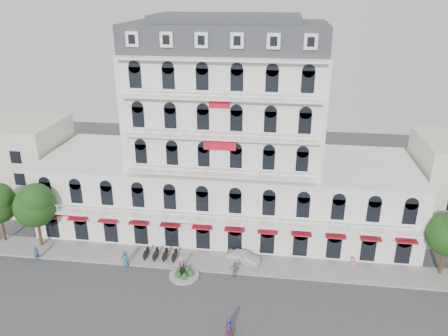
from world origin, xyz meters
TOP-DOWN VIEW (x-y plane):
  - ground at (0.00, 0.00)m, footprint 120.00×120.00m
  - sidewalk at (0.00, 9.00)m, footprint 53.00×4.00m
  - main_building at (0.00, 18.00)m, footprint 45.00×15.00m
  - flank_building_west at (-30.00, 20.00)m, footprint 14.00×10.00m
  - traffic_island at (-3.00, 6.00)m, footprint 3.20×3.20m
  - parked_scooter_row at (-6.35, 8.80)m, footprint 4.40×1.80m
  - tree_west_inner at (-20.95, 9.48)m, footprint 4.76×4.76m
  - parked_car at (3.01, 9.50)m, footprint 4.36×2.69m
  - rider_east at (2.78, -2.04)m, footprint 0.72×1.68m
  - rider_center at (-3.43, 6.59)m, footprint 0.79×1.68m
  - pedestrian_left at (-9.77, 6.92)m, footprint 1.05×0.80m
  - pedestrian_mid at (2.34, 6.66)m, footprint 1.08×0.47m
  - pedestrian_right at (14.85, 9.50)m, footprint 1.06×0.71m
  - pedestrian_far at (-20.00, 6.70)m, footprint 0.72×0.76m

SIDE VIEW (x-z plane):
  - ground at x=0.00m, z-range 0.00..0.00m
  - parked_scooter_row at x=-6.35m, z-range -0.55..0.55m
  - sidewalk at x=0.00m, z-range 0.00..0.16m
  - traffic_island at x=-3.00m, z-range -0.54..1.06m
  - parked_car at x=3.01m, z-range 0.00..1.39m
  - pedestrian_right at x=14.85m, z-range 0.00..1.52m
  - pedestrian_far at x=-20.00m, z-range 0.00..1.74m
  - pedestrian_mid at x=2.34m, z-range 0.00..1.83m
  - pedestrian_left at x=-9.77m, z-range 0.00..1.94m
  - rider_east at x=2.78m, z-range -0.02..2.05m
  - rider_center at x=-3.43m, z-range 0.04..2.04m
  - tree_west_inner at x=-20.95m, z-range 1.56..9.81m
  - flank_building_west at x=-30.00m, z-range 0.00..12.00m
  - main_building at x=0.00m, z-range -2.94..22.86m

